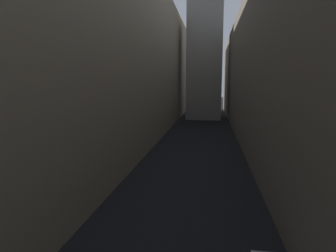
# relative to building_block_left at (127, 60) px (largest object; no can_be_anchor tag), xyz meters

# --- Properties ---
(ground_plane) EXTENTS (264.00, 264.00, 0.00)m
(ground_plane) POSITION_rel_building_block_left_xyz_m (10.52, -2.00, -11.39)
(ground_plane) COLOR black
(building_block_left) EXTENTS (10.04, 108.00, 22.78)m
(building_block_left) POSITION_rel_building_block_left_xyz_m (0.00, 0.00, 0.00)
(building_block_left) COLOR gray
(building_block_left) RESTS_ON ground
(building_block_right) EXTENTS (10.00, 108.00, 18.95)m
(building_block_right) POSITION_rel_building_block_left_xyz_m (21.02, 0.00, -1.91)
(building_block_right) COLOR #756B5B
(building_block_right) RESTS_ON ground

